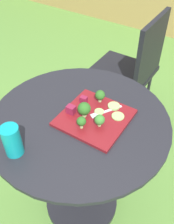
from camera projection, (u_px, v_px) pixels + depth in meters
ground_plane at (82, 202)px, 1.65m from camera, size 12.00×12.00×0.00m
patio_table at (81, 160)px, 1.35m from camera, size 0.80×0.80×0.75m
patio_chair at (133, 66)px, 1.85m from camera, size 0.44×0.44×0.90m
salad_plate at (95, 118)px, 1.13m from camera, size 0.28×0.28×0.01m
drinking_glass at (12, 142)px, 0.96m from camera, size 0.07×0.07×0.13m
fork at (103, 112)px, 1.14m from camera, size 0.09×0.14×0.00m
broccoli_floret_0 at (84, 109)px, 1.10m from camera, size 0.06×0.06×0.07m
broccoli_floret_1 at (99, 120)px, 1.06m from camera, size 0.04×0.04×0.06m
broccoli_floret_2 at (100, 95)px, 1.18m from camera, size 0.05×0.05×0.06m
broccoli_floret_3 at (81, 122)px, 1.06m from camera, size 0.04×0.04×0.06m
cucumber_slice_0 at (114, 106)px, 1.17m from camera, size 0.05×0.05×0.01m
cucumber_slice_1 at (99, 112)px, 1.15m from camera, size 0.04×0.04×0.01m
cucumber_slice_2 at (118, 116)px, 1.12m from camera, size 0.05×0.05×0.01m
beet_chunk_0 at (84, 100)px, 1.19m from camera, size 0.03×0.03×0.03m
beet_chunk_1 at (71, 109)px, 1.13m from camera, size 0.04×0.03×0.04m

